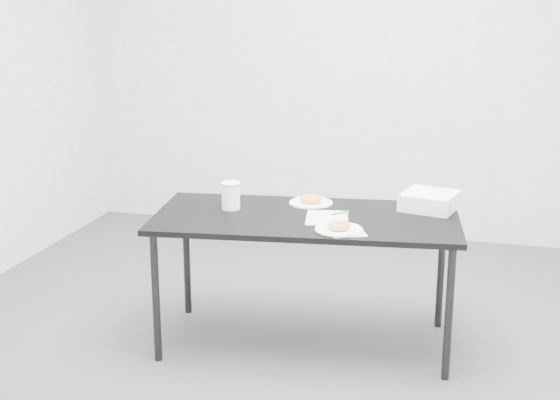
% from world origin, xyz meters
% --- Properties ---
extents(floor, '(4.00, 4.00, 0.00)m').
position_xyz_m(floor, '(0.00, 0.00, 0.00)').
color(floor, '#45454A').
rests_on(floor, ground).
extents(wall_back, '(4.00, 0.02, 2.70)m').
position_xyz_m(wall_back, '(0.00, 2.00, 1.35)').
color(wall_back, white).
rests_on(wall_back, floor).
extents(table, '(1.61, 0.91, 0.70)m').
position_xyz_m(table, '(0.15, 0.03, 0.64)').
color(table, black).
rests_on(table, floor).
extents(scorecard, '(0.25, 0.30, 0.00)m').
position_xyz_m(scorecard, '(0.26, 0.02, 0.70)').
color(scorecard, white).
rests_on(scorecard, table).
extents(logo_patch, '(0.05, 0.05, 0.00)m').
position_xyz_m(logo_patch, '(0.33, 0.12, 0.70)').
color(logo_patch, green).
rests_on(logo_patch, scorecard).
extents(pen, '(0.08, 0.10, 0.01)m').
position_xyz_m(pen, '(0.31, 0.11, 0.70)').
color(pen, '#0C856C').
rests_on(pen, scorecard).
extents(napkin, '(0.21, 0.21, 0.00)m').
position_xyz_m(napkin, '(0.40, -0.19, 0.70)').
color(napkin, white).
rests_on(napkin, table).
extents(plate_near, '(0.23, 0.23, 0.01)m').
position_xyz_m(plate_near, '(0.36, -0.17, 0.70)').
color(plate_near, white).
rests_on(plate_near, napkin).
extents(donut_near, '(0.13, 0.13, 0.04)m').
position_xyz_m(donut_near, '(0.36, -0.17, 0.72)').
color(donut_near, '#DE8646').
rests_on(donut_near, plate_near).
extents(plate_far, '(0.23, 0.23, 0.01)m').
position_xyz_m(plate_far, '(0.12, 0.26, 0.70)').
color(plate_far, white).
rests_on(plate_far, table).
extents(donut_far, '(0.14, 0.14, 0.04)m').
position_xyz_m(donut_far, '(0.12, 0.26, 0.72)').
color(donut_far, '#DE8646').
rests_on(donut_far, plate_far).
extents(coffee_cup, '(0.09, 0.09, 0.14)m').
position_xyz_m(coffee_cup, '(-0.25, 0.05, 0.77)').
color(coffee_cup, white).
rests_on(coffee_cup, table).
extents(cup_lid, '(0.08, 0.08, 0.01)m').
position_xyz_m(cup_lid, '(0.06, 0.32, 0.70)').
color(cup_lid, white).
rests_on(cup_lid, table).
extents(bakery_box, '(0.31, 0.31, 0.09)m').
position_xyz_m(bakery_box, '(0.74, 0.32, 0.74)').
color(bakery_box, white).
rests_on(bakery_box, table).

